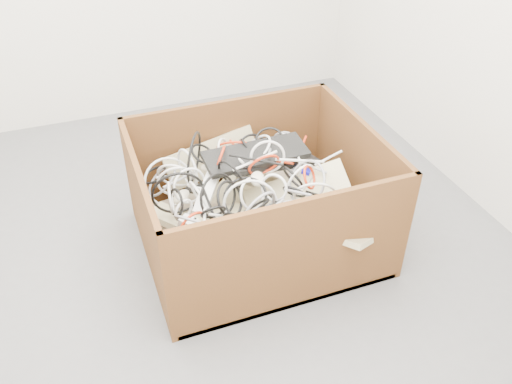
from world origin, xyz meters
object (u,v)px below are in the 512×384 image
object	(u,v)px
power_strip_right	(212,234)
vga_plug	(306,171)
cardboard_box	(255,219)
power_strip_left	(209,187)

from	to	relation	value
power_strip_right	vga_plug	xyz separation A→B (m)	(0.53, 0.24, 0.04)
power_strip_right	vga_plug	bearing A→B (deg)	69.56
cardboard_box	power_strip_left	xyz separation A→B (m)	(-0.21, 0.03, 0.22)
vga_plug	power_strip_left	bearing A→B (deg)	-138.86
cardboard_box	power_strip_right	world-z (taller)	cardboard_box
cardboard_box	power_strip_left	world-z (taller)	cardboard_box
power_strip_right	vga_plug	distance (m)	0.59
cardboard_box	power_strip_left	bearing A→B (deg)	171.47
cardboard_box	power_strip_right	distance (m)	0.39
power_strip_right	vga_plug	world-z (taller)	vga_plug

